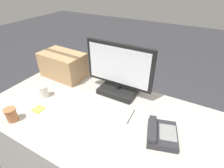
% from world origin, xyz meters
% --- Properties ---
extents(office_desk, '(1.80, 0.90, 0.75)m').
position_xyz_m(office_desk, '(0.00, 0.00, 0.37)').
color(office_desk, beige).
rests_on(office_desk, ground_plane).
extents(monitor, '(0.56, 0.23, 0.43)m').
position_xyz_m(monitor, '(-0.04, 0.30, 0.92)').
color(monitor, black).
rests_on(monitor, office_desk).
extents(keyboard, '(0.42, 0.18, 0.03)m').
position_xyz_m(keyboard, '(-0.03, 0.06, 0.76)').
color(keyboard, silver).
rests_on(keyboard, office_desk).
extents(desk_phone, '(0.23, 0.26, 0.07)m').
position_xyz_m(desk_phone, '(0.41, 0.00, 0.77)').
color(desk_phone, '#2D2D33').
rests_on(desk_phone, office_desk).
extents(paper_cup_left, '(0.07, 0.07, 0.10)m').
position_xyz_m(paper_cup_left, '(-0.54, -0.04, 0.80)').
color(paper_cup_left, white).
rests_on(paper_cup_left, office_desk).
extents(paper_cup_right, '(0.08, 0.08, 0.10)m').
position_xyz_m(paper_cup_right, '(-0.52, -0.34, 0.80)').
color(paper_cup_right, '#BC7547').
rests_on(paper_cup_right, office_desk).
extents(cardboard_box, '(0.42, 0.27, 0.24)m').
position_xyz_m(cardboard_box, '(-0.63, 0.30, 0.86)').
color(cardboard_box, tan).
rests_on(cardboard_box, office_desk).
extents(sticky_note_pad, '(0.07, 0.07, 0.01)m').
position_xyz_m(sticky_note_pad, '(-0.46, -0.18, 0.75)').
color(sticky_note_pad, '#E5DB4C').
rests_on(sticky_note_pad, office_desk).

